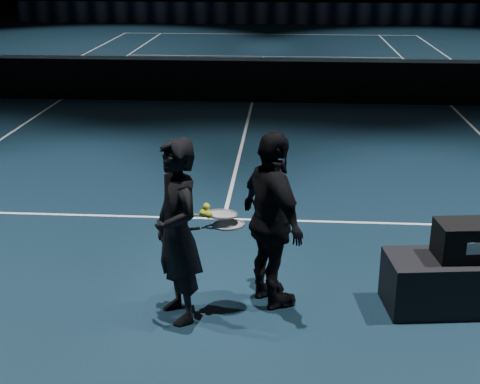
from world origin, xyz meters
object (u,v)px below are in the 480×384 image
(player_a, at_px, (177,232))
(racket_upper, at_px, (222,214))
(player_bench, at_px, (477,282))
(tennis_balls, at_px, (206,212))
(player_b, at_px, (272,221))
(racket_lower, at_px, (228,225))

(player_a, relative_size, racket_upper, 2.38)
(player_bench, relative_size, tennis_balls, 13.70)
(player_b, bearing_deg, player_a, 80.73)
(racket_lower, bearing_deg, tennis_balls, 178.53)
(racket_lower, xyz_separation_m, racket_upper, (-0.06, 0.02, 0.09))
(player_a, xyz_separation_m, racket_lower, (0.42, 0.16, 0.01))
(racket_upper, bearing_deg, player_b, -9.08)
(player_b, bearing_deg, racket_lower, 80.73)
(racket_lower, height_order, racket_upper, racket_upper)
(tennis_balls, bearing_deg, player_bench, 6.34)
(player_bench, xyz_separation_m, racket_upper, (-2.28, -0.18, 0.66))
(player_b, bearing_deg, racket_upper, 75.65)
(player_bench, xyz_separation_m, tennis_balls, (-2.41, -0.27, 0.72))
(player_b, xyz_separation_m, racket_lower, (-0.37, -0.14, 0.01))
(player_bench, xyz_separation_m, racket_lower, (-2.22, -0.20, 0.57))
(player_a, distance_m, racket_upper, 0.41)
(player_b, relative_size, tennis_balls, 13.51)
(racket_lower, distance_m, racket_upper, 0.11)
(player_b, xyz_separation_m, tennis_balls, (-0.56, -0.20, 0.15))
(racket_lower, distance_m, tennis_balls, 0.24)
(player_bench, height_order, player_a, player_a)
(player_a, height_order, racket_upper, player_a)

